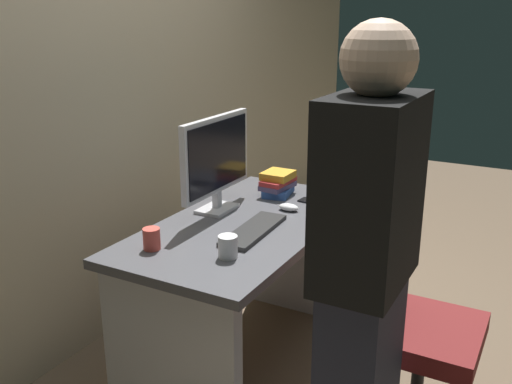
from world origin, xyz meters
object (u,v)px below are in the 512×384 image
person_at_desk (364,283)px  cell_phone (313,202)px  monitor (216,159)px  keyboard (254,230)px  desk (247,269)px  cup_near_keyboard (228,247)px  book_stack (278,184)px  office_chair (407,336)px  cup_by_monitor (152,239)px  mouse (289,207)px

person_at_desk → cell_phone: 1.10m
monitor → keyboard: (-0.17, -0.29, -0.25)m
person_at_desk → cell_phone: bearing=31.4°
desk → cup_near_keyboard: cup_near_keyboard is taller
cup_near_keyboard → book_stack: book_stack is taller
office_chair → book_stack: office_chair is taller
person_at_desk → cup_near_keyboard: bearing=75.3°
desk → office_chair: size_ratio=1.42×
person_at_desk → cup_by_monitor: size_ratio=18.45×
monitor → desk: bearing=-109.3°
office_chair → monitor: 1.15m
person_at_desk → keyboard: (0.44, 0.64, -0.09)m
cup_by_monitor → mouse: bearing=-22.3°
person_at_desk → book_stack: person_at_desk is taller
mouse → keyboard: bearing=178.2°
office_chair → keyboard: office_chair is taller
monitor → keyboard: size_ratio=1.26×
cup_by_monitor → book_stack: (0.89, -0.12, 0.02)m
monitor → cup_by_monitor: size_ratio=6.08×
mouse → cup_near_keyboard: cup_near_keyboard is taller
desk → mouse: (0.23, -0.10, 0.25)m
office_chair → cell_phone: office_chair is taller
desk → person_at_desk: bearing=-126.2°
desk → cup_near_keyboard: 0.49m
keyboard → cell_phone: keyboard is taller
monitor → mouse: size_ratio=5.40×
keyboard → person_at_desk: bearing=-127.6°
cup_near_keyboard → cup_by_monitor: size_ratio=1.01×
desk → office_chair: 0.79m
desk → cell_phone: cell_phone is taller
person_at_desk → cup_by_monitor: person_at_desk is taller
monitor → person_at_desk: bearing=-123.0°
keyboard → cup_near_keyboard: size_ratio=4.80×
mouse → book_stack: (0.20, 0.16, 0.04)m
mouse → cell_phone: bearing=-18.2°
keyboard → desk: bearing=40.0°
person_at_desk → keyboard: 0.78m
cup_by_monitor → monitor: bearing=2.3°
mouse → cup_near_keyboard: size_ratio=1.12×
office_chair → monitor: monitor is taller
office_chair → cup_by_monitor: size_ratio=10.58×
keyboard → monitor: bearing=56.8°
mouse → person_at_desk: bearing=-140.7°
monitor → cup_near_keyboard: size_ratio=6.03×
desk → cell_phone: bearing=-21.6°
monitor → mouse: 0.42m
office_chair → person_at_desk: (-0.44, 0.05, 0.41)m
mouse → desk: bearing=156.0°
cup_by_monitor → cell_phone: cup_by_monitor is taller
mouse → cup_by_monitor: bearing=157.7°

